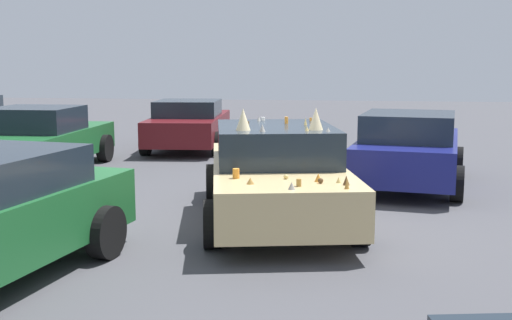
# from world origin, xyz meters

# --- Properties ---
(ground_plane) EXTENTS (60.00, 60.00, 0.00)m
(ground_plane) POSITION_xyz_m (0.00, 0.00, 0.00)
(ground_plane) COLOR #47474C
(art_car_decorated) EXTENTS (4.80, 2.78, 1.71)m
(art_car_decorated) POSITION_xyz_m (0.03, 0.01, 0.71)
(art_car_decorated) COLOR #D8BC7F
(art_car_decorated) RESTS_ON ground
(parked_sedan_far_left) EXTENTS (4.06, 2.19, 1.40)m
(parked_sedan_far_left) POSITION_xyz_m (3.62, 5.53, 0.69)
(parked_sedan_far_left) COLOR #1E602D
(parked_sedan_far_left) RESTS_ON ground
(parked_sedan_near_left) EXTENTS (4.28, 2.48, 1.41)m
(parked_sedan_near_left) POSITION_xyz_m (3.00, -2.18, 0.71)
(parked_sedan_near_left) COLOR navy
(parked_sedan_near_left) RESTS_ON ground
(parked_sedan_far_right) EXTENTS (4.49, 2.32, 1.32)m
(parked_sedan_far_right) POSITION_xyz_m (7.51, 3.25, 0.66)
(parked_sedan_far_right) COLOR #5B1419
(parked_sedan_far_right) RESTS_ON ground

